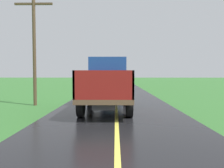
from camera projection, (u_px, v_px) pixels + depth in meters
The scene contains 3 objects.
banana_truck_near at pixel (107, 82), 11.86m from camera, with size 2.38×5.82×2.80m.
banana_truck_far at pixel (113, 77), 27.72m from camera, with size 2.38×5.81×2.80m.
utility_pole_roadside at pixel (34, 47), 13.20m from camera, with size 2.29×0.20×6.55m.
Camera 1 is at (-0.04, -1.71, 1.97)m, focal length 34.84 mm.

